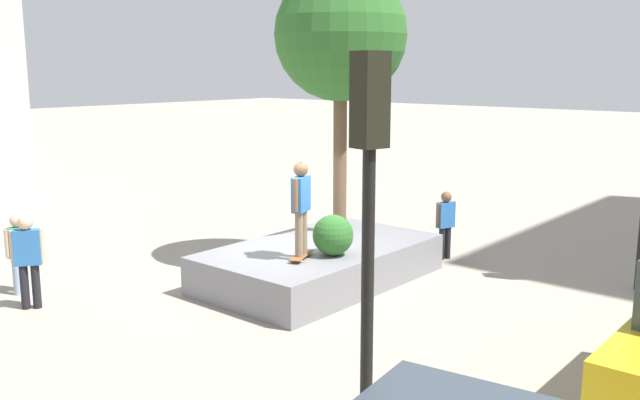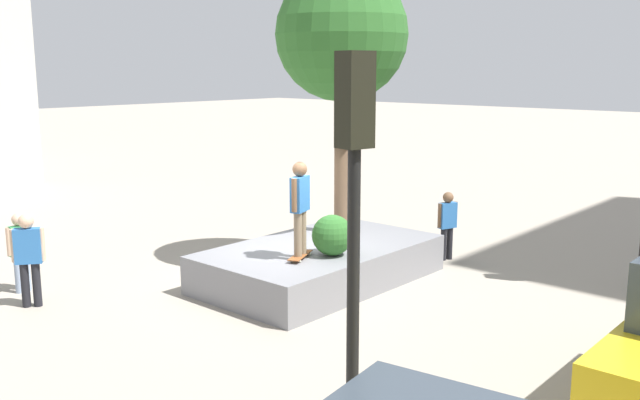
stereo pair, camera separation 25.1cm
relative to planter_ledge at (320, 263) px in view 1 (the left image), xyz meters
name	(u,v)px [view 1 (the left image)]	position (x,y,z in m)	size (l,w,h in m)	color
ground_plane	(291,286)	(0.60, -0.23, -0.37)	(120.00, 120.00, 0.00)	#9E9384
planter_ledge	(320,263)	(0.00, 0.00, 0.00)	(4.67, 2.76, 0.73)	gray
plaza_tree	(341,36)	(-1.12, -0.41, 4.40)	(2.67, 2.67, 5.40)	brown
boxwood_shrub	(333,235)	(0.40, 0.65, 0.75)	(0.76, 0.76, 0.76)	#2D6628
skateboard	(301,256)	(0.97, 0.37, 0.42)	(0.82, 0.51, 0.07)	brown
skateboarder	(301,202)	(0.97, 0.37, 1.42)	(0.55, 0.33, 1.70)	#847056
traffic_light_corner	(368,203)	(5.04, 4.86, 2.57)	(0.32, 0.36, 4.29)	black
passerby_with_bag	(19,248)	(4.18, -3.75, 0.50)	(0.51, 0.23, 1.51)	#8C9EB7
bystander_watching	(28,255)	(4.47, -2.83, 0.60)	(0.47, 0.42, 1.67)	black
pedestrian_crossing	(445,220)	(-3.02, 1.03, 0.50)	(0.49, 0.30, 1.51)	black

